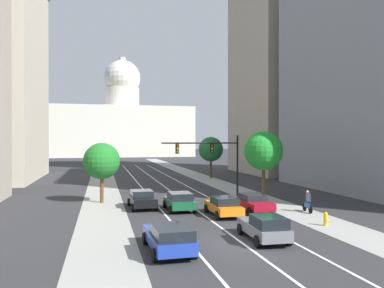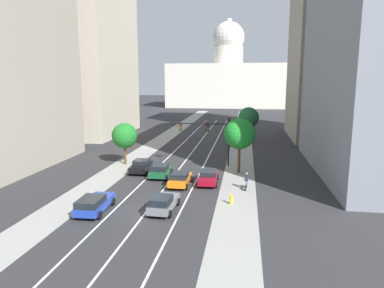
% 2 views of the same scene
% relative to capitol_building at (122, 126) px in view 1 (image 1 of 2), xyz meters
% --- Properties ---
extents(ground_plane, '(400.00, 400.00, 0.00)m').
position_rel_capitol_building_xyz_m(ground_plane, '(0.00, -85.55, -11.05)').
color(ground_plane, '#2B2B2D').
extents(sidewalk_left, '(3.54, 130.00, 0.01)m').
position_rel_capitol_building_xyz_m(sidewalk_left, '(-7.35, -90.55, -11.04)').
color(sidewalk_left, gray).
rests_on(sidewalk_left, ground).
extents(sidewalk_right, '(3.54, 130.00, 0.01)m').
position_rel_capitol_building_xyz_m(sidewalk_right, '(7.35, -90.55, -11.04)').
color(sidewalk_right, gray).
rests_on(sidewalk_right, ground).
extents(lane_stripe_left, '(0.16, 90.00, 0.01)m').
position_rel_capitol_building_xyz_m(lane_stripe_left, '(-2.79, -100.55, -11.04)').
color(lane_stripe_left, white).
rests_on(lane_stripe_left, ground).
extents(lane_stripe_center, '(0.16, 90.00, 0.01)m').
position_rel_capitol_building_xyz_m(lane_stripe_center, '(0.00, -100.55, -11.04)').
color(lane_stripe_center, white).
rests_on(lane_stripe_center, ground).
extents(lane_stripe_right, '(0.16, 90.00, 0.01)m').
position_rel_capitol_building_xyz_m(lane_stripe_right, '(2.79, -100.55, -11.04)').
color(lane_stripe_right, white).
rests_on(lane_stripe_right, ground).
extents(office_tower_far_right, '(15.97, 19.29, 43.32)m').
position_rel_capitol_building_xyz_m(office_tower_far_right, '(24.16, -82.77, 10.65)').
color(office_tower_far_right, '#9E9384').
rests_on(office_tower_far_right, ground).
extents(capitol_building, '(48.91, 26.73, 36.19)m').
position_rel_capitol_building_xyz_m(capitol_building, '(0.00, 0.00, 0.00)').
color(capitol_building, beige).
rests_on(capitol_building, ground).
extents(car_black, '(2.20, 4.33, 1.46)m').
position_rel_capitol_building_xyz_m(car_black, '(-4.19, -112.96, -10.28)').
color(car_black, black).
rests_on(car_black, ground).
extents(car_crimson, '(2.14, 4.57, 1.37)m').
position_rel_capitol_building_xyz_m(car_crimson, '(4.19, -116.41, -10.33)').
color(car_crimson, maroon).
rests_on(car_crimson, ground).
extents(car_green, '(2.14, 4.07, 1.47)m').
position_rel_capitol_building_xyz_m(car_green, '(-1.39, -114.79, -10.28)').
color(car_green, '#14512D').
rests_on(car_green, ground).
extents(car_orange, '(2.04, 4.41, 1.43)m').
position_rel_capitol_building_xyz_m(car_orange, '(1.40, -117.63, -10.30)').
color(car_orange, orange).
rests_on(car_orange, ground).
extents(car_blue, '(2.24, 4.74, 1.47)m').
position_rel_capitol_building_xyz_m(car_blue, '(-4.18, -126.14, -10.27)').
color(car_blue, '#1E389E').
rests_on(car_blue, ground).
extents(car_gray, '(2.09, 4.37, 1.50)m').
position_rel_capitol_building_xyz_m(car_gray, '(1.39, -125.10, -10.28)').
color(car_gray, slate).
rests_on(car_gray, ground).
extents(traffic_signal_mast, '(7.82, 0.39, 6.14)m').
position_rel_capitol_building_xyz_m(traffic_signal_mast, '(3.35, -108.14, -6.80)').
color(traffic_signal_mast, black).
rests_on(traffic_signal_mast, ground).
extents(fire_hydrant, '(0.26, 0.35, 0.91)m').
position_rel_capitol_building_xyz_m(fire_hydrant, '(6.86, -122.42, -10.58)').
color(fire_hydrant, yellow).
rests_on(fire_hydrant, ground).
extents(cyclist, '(0.38, 1.70, 1.72)m').
position_rel_capitol_building_xyz_m(cyclist, '(8.18, -117.82, -10.20)').
color(cyclist, black).
rests_on(cyclist, ground).
extents(street_tree_near_left, '(3.27, 3.27, 5.40)m').
position_rel_capitol_building_xyz_m(street_tree_near_left, '(-7.44, -109.32, -7.31)').
color(street_tree_near_left, '#51381E').
rests_on(street_tree_near_left, ground).
extents(street_tree_mid_right, '(3.68, 3.68, 6.16)m').
position_rel_capitol_building_xyz_m(street_tree_mid_right, '(8.46, -89.25, -6.75)').
color(street_tree_mid_right, '#51381E').
rests_on(street_tree_mid_right, ground).
extents(street_tree_near_right, '(3.62, 3.62, 6.46)m').
position_rel_capitol_building_xyz_m(street_tree_near_right, '(7.29, -111.36, -6.42)').
color(street_tree_near_right, '#51381E').
rests_on(street_tree_near_right, ground).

